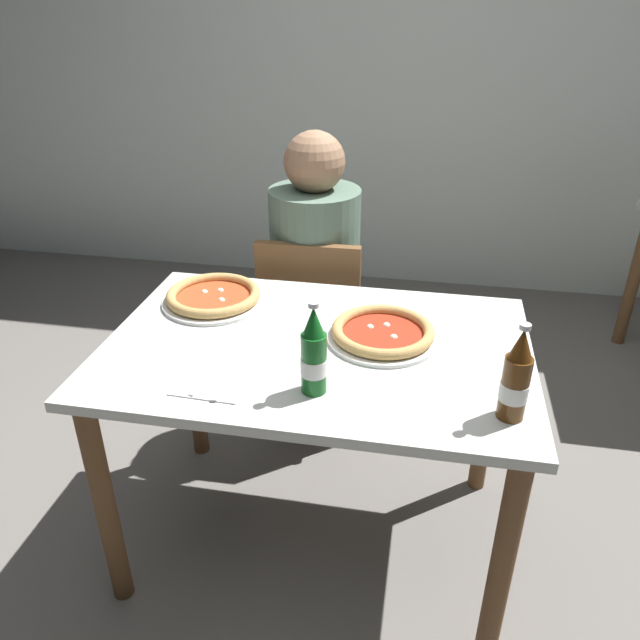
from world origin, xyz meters
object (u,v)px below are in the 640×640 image
(beer_bottle_left, at_px, (314,355))
(pizza_marinara_far, at_px, (383,333))
(pizza_margherita_near, at_px, (214,297))
(napkin_with_cutlery, at_px, (214,379))
(chair_behind_table, at_px, (313,322))
(dining_table_main, at_px, (317,377))
(diner_seated, at_px, (315,293))
(beer_bottle_center, at_px, (516,379))

(beer_bottle_left, bearing_deg, pizza_marinara_far, 63.46)
(pizza_margherita_near, bearing_deg, napkin_with_cutlery, -70.57)
(chair_behind_table, bearing_deg, dining_table_main, 100.81)
(dining_table_main, distance_m, beer_bottle_left, 0.32)
(beer_bottle_left, bearing_deg, diner_seated, 100.92)
(beer_bottle_left, bearing_deg, dining_table_main, 99.18)
(chair_behind_table, distance_m, pizza_margherita_near, 0.56)
(dining_table_main, bearing_deg, diner_seated, 101.52)
(diner_seated, xyz_separation_m, beer_bottle_left, (0.17, -0.89, 0.27))
(dining_table_main, bearing_deg, pizza_margherita_near, 152.46)
(dining_table_main, xyz_separation_m, napkin_with_cutlery, (-0.22, -0.23, 0.12))
(chair_behind_table, relative_size, beer_bottle_center, 3.44)
(chair_behind_table, distance_m, napkin_with_cutlery, 0.89)
(dining_table_main, relative_size, beer_bottle_left, 4.86)
(pizza_marinara_far, height_order, beer_bottle_left, beer_bottle_left)
(chair_behind_table, xyz_separation_m, pizza_marinara_far, (0.31, -0.55, 0.29))
(pizza_margherita_near, distance_m, beer_bottle_center, 0.99)
(beer_bottle_left, relative_size, beer_bottle_center, 1.00)
(dining_table_main, height_order, beer_bottle_left, beer_bottle_left)
(napkin_with_cutlery, bearing_deg, dining_table_main, 45.82)
(beer_bottle_left, bearing_deg, napkin_with_cutlery, -179.45)
(diner_seated, xyz_separation_m, napkin_with_cutlery, (-0.09, -0.89, 0.17))
(dining_table_main, distance_m, beer_bottle_center, 0.61)
(pizza_marinara_far, bearing_deg, beer_bottle_left, -116.54)
(dining_table_main, height_order, beer_bottle_center, beer_bottle_center)
(diner_seated, relative_size, napkin_with_cutlery, 6.35)
(dining_table_main, xyz_separation_m, beer_bottle_center, (0.51, -0.25, 0.22))
(pizza_marinara_far, xyz_separation_m, beer_bottle_center, (0.33, -0.31, 0.08))
(chair_behind_table, height_order, pizza_margherita_near, chair_behind_table)
(napkin_with_cutlery, bearing_deg, diner_seated, 84.28)
(dining_table_main, relative_size, beer_bottle_center, 4.86)
(dining_table_main, xyz_separation_m, chair_behind_table, (-0.13, 0.61, -0.15))
(beer_bottle_left, distance_m, beer_bottle_center, 0.47)
(pizza_margherita_near, bearing_deg, diner_seated, 62.78)
(pizza_margherita_near, height_order, beer_bottle_center, beer_bottle_center)
(dining_table_main, distance_m, pizza_margherita_near, 0.44)
(pizza_margherita_near, xyz_separation_m, pizza_marinara_far, (0.55, -0.13, 0.00))
(diner_seated, bearing_deg, chair_behind_table, -87.95)
(chair_behind_table, xyz_separation_m, beer_bottle_left, (0.17, -0.84, 0.37))
(pizza_marinara_far, height_order, napkin_with_cutlery, pizza_marinara_far)
(pizza_marinara_far, relative_size, beer_bottle_center, 1.30)
(pizza_margherita_near, bearing_deg, chair_behind_table, 59.84)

